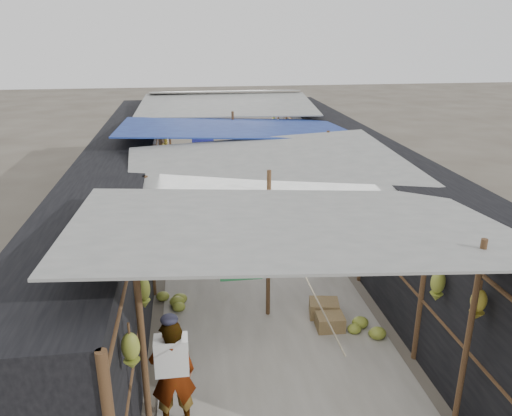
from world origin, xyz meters
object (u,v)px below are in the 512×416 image
black_basin (284,210)px  vendor_elderly (173,374)px  vendor_seated (299,227)px  crate_near (324,309)px  shopper_blue (217,229)px

black_basin → vendor_elderly: bearing=-111.1°
vendor_seated → crate_near: bearing=3.1°
crate_near → black_basin: (0.30, 5.10, -0.05)m
crate_near → shopper_blue: size_ratio=0.30×
black_basin → shopper_blue: size_ratio=0.41×
vendor_elderly → vendor_seated: bearing=-123.5°
black_basin → vendor_seated: size_ratio=0.70×
crate_near → black_basin: 5.11m
black_basin → vendor_elderly: (-2.80, -7.26, 0.65)m
vendor_elderly → black_basin: bearing=-116.6°
black_basin → shopper_blue: shopper_blue is taller
shopper_blue → vendor_seated: size_ratio=1.72×
crate_near → vendor_seated: vendor_seated is taller
shopper_blue → vendor_elderly: bearing=-124.9°
crate_near → shopper_blue: 2.87m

